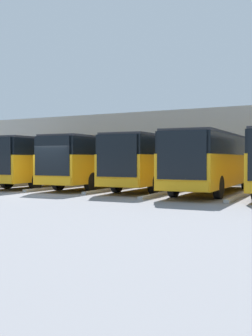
{
  "coord_description": "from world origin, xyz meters",
  "views": [
    {
      "loc": [
        -14.1,
        17.05,
        1.82
      ],
      "look_at": [
        -1.74,
        -5.62,
        1.26
      ],
      "focal_mm": 45.0,
      "sensor_mm": 36.0,
      "label": 1
    }
  ],
  "objects_px": {
    "bus_1": "(214,160)",
    "bus_4": "(54,160)",
    "bus_5": "(16,160)",
    "bus_3": "(104,160)",
    "bus_2": "(158,160)"
  },
  "relations": [
    {
      "from": "bus_4",
      "to": "bus_1",
      "type": "bearing_deg",
      "value": 174.16
    },
    {
      "from": "bus_2",
      "to": "bus_1",
      "type": "bearing_deg",
      "value": 161.12
    },
    {
      "from": "bus_2",
      "to": "bus_4",
      "type": "bearing_deg",
      "value": 0.87
    },
    {
      "from": "bus_3",
      "to": "bus_2",
      "type": "bearing_deg",
      "value": -179.48
    },
    {
      "from": "bus_3",
      "to": "bus_5",
      "type": "distance_m",
      "value": 7.43
    },
    {
      "from": "bus_3",
      "to": "bus_4",
      "type": "relative_size",
      "value": 1.0
    },
    {
      "from": "bus_5",
      "to": "bus_2",
      "type": "bearing_deg",
      "value": 177.86
    },
    {
      "from": "bus_1",
      "to": "bus_5",
      "type": "distance_m",
      "value": 14.88
    },
    {
      "from": "bus_4",
      "to": "bus_5",
      "type": "height_order",
      "value": "same"
    },
    {
      "from": "bus_1",
      "to": "bus_4",
      "type": "height_order",
      "value": "same"
    },
    {
      "from": "bus_2",
      "to": "bus_4",
      "type": "relative_size",
      "value": 1.0
    },
    {
      "from": "bus_1",
      "to": "bus_5",
      "type": "bearing_deg",
      "value": -6.42
    },
    {
      "from": "bus_1",
      "to": "bus_3",
      "type": "distance_m",
      "value": 7.47
    },
    {
      "from": "bus_1",
      "to": "bus_3",
      "type": "height_order",
      "value": "same"
    },
    {
      "from": "bus_2",
      "to": "bus_4",
      "type": "distance_m",
      "value": 7.45
    }
  ]
}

